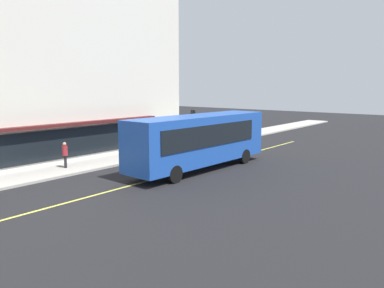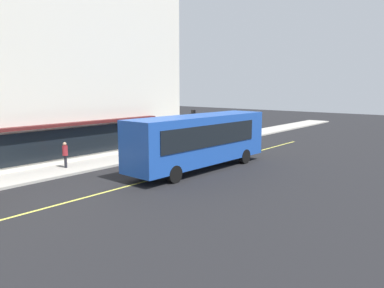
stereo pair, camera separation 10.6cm
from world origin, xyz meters
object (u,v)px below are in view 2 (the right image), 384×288
at_px(pedestrian_by_curb, 202,131).
at_px(bus, 200,139).
at_px(pedestrian_mid_block, 65,152).
at_px(traffic_light, 194,119).

bearing_deg(pedestrian_by_curb, bus, -142.56).
relative_size(bus, pedestrian_by_curb, 6.60).
bearing_deg(pedestrian_mid_block, pedestrian_by_curb, 0.15).
bearing_deg(bus, traffic_light, 42.15).
distance_m(pedestrian_by_curb, pedestrian_mid_block, 14.23).
xyz_separation_m(traffic_light, pedestrian_mid_block, (-11.53, 1.21, -1.39)).
bearing_deg(bus, pedestrian_mid_block, 130.87).
relative_size(bus, pedestrian_mid_block, 6.75).
distance_m(bus, traffic_light, 7.95).
bearing_deg(traffic_light, pedestrian_mid_block, 174.00).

